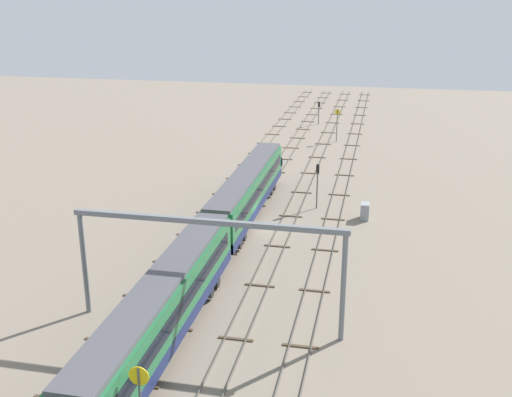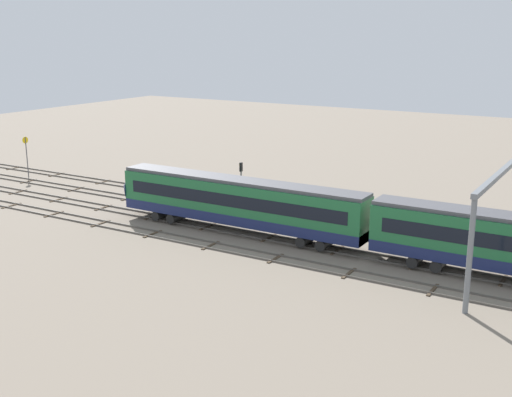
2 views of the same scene
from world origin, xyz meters
name	(u,v)px [view 2 (image 2 of 2)]	position (x,y,z in m)	size (l,w,h in m)	color
ground_plane	(281,232)	(0.00, 0.00, 0.00)	(191.92, 191.92, 0.00)	gray
track_near_foreground	(313,214)	(0.00, -6.53, 0.07)	(175.92, 2.40, 0.16)	#59544C
track_second_near	(292,225)	(0.00, -2.18, 0.07)	(175.92, 2.40, 0.16)	#59544C
track_with_train	(269,237)	(0.00, 2.18, 0.07)	(175.92, 2.40, 0.16)	#59544C
track_second_far	(242,251)	(0.00, 6.53, 0.07)	(175.92, 2.40, 0.16)	#59544C
overhead_gantry	(502,192)	(-18.54, 0.06, 6.04)	(0.40, 18.81, 7.90)	slate
speed_sign_mid_trackside	(26,151)	(38.16, -4.00, 3.20)	(0.14, 0.83, 5.03)	#4C4C51
signal_light_trackside_approach	(241,179)	(7.06, -4.49, 3.18)	(0.31, 0.32, 4.88)	#4C4C51
relay_cabinet	(285,194)	(4.86, -9.66, 0.84)	(1.38, 0.86, 1.68)	gray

